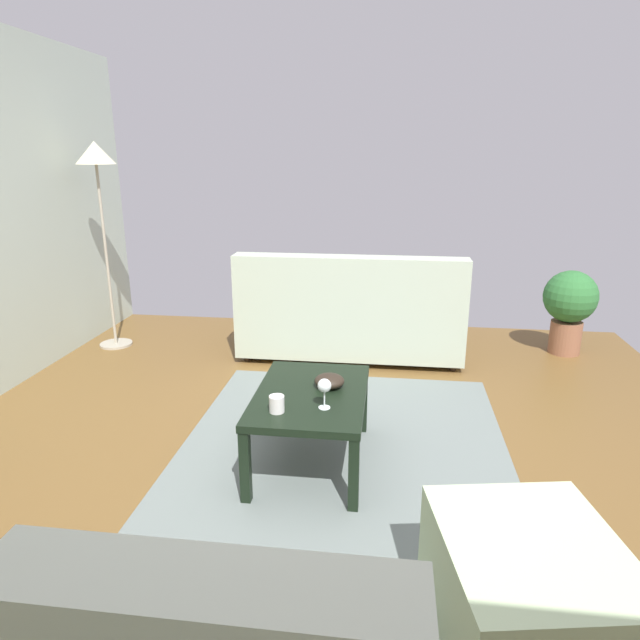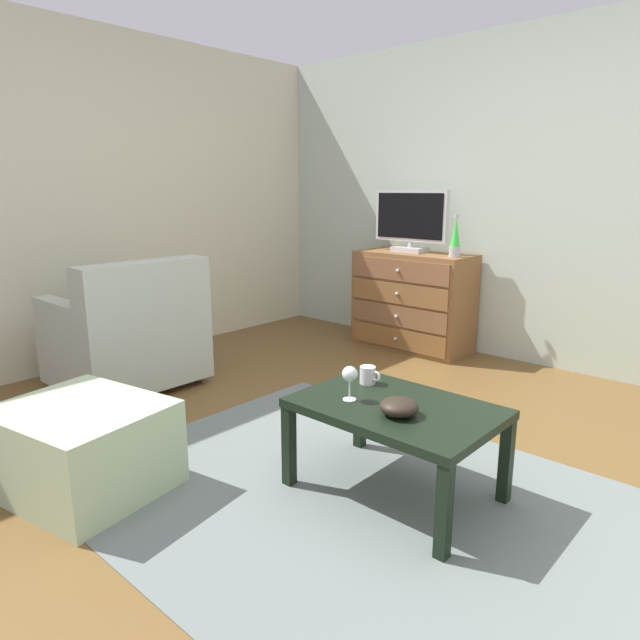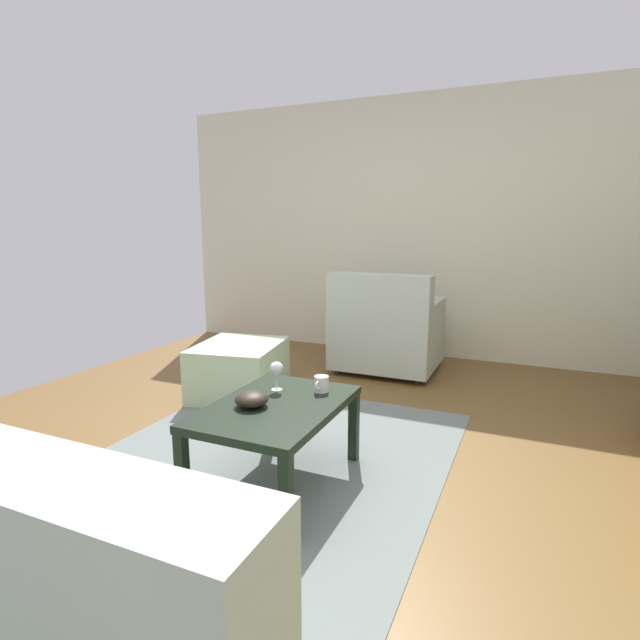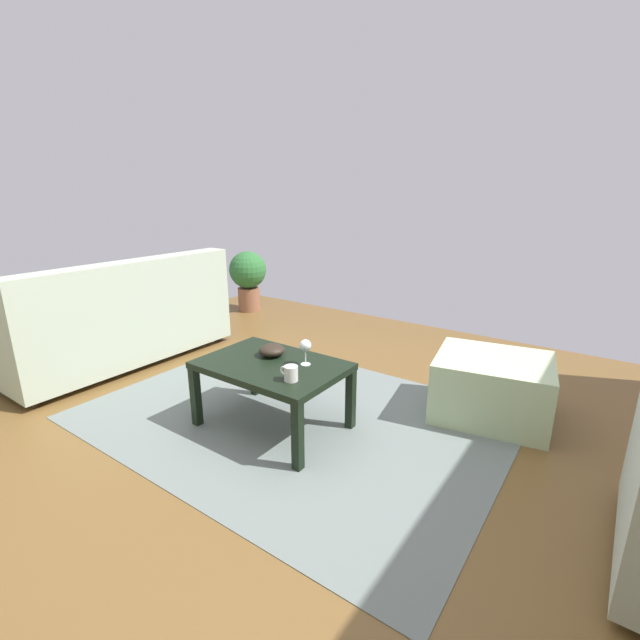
{
  "view_description": "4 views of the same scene",
  "coord_description": "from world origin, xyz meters",
  "px_view_note": "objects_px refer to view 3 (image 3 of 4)",
  "views": [
    {
      "loc": [
        -2.5,
        -0.44,
        1.66
      ],
      "look_at": [
        0.12,
        -0.1,
        0.87
      ],
      "focal_mm": 31.27,
      "sensor_mm": 36.0,
      "label": 1
    },
    {
      "loc": [
        1.52,
        -1.96,
        1.34
      ],
      "look_at": [
        -0.06,
        -0.21,
        0.79
      ],
      "focal_mm": 31.38,
      "sensor_mm": 36.0,
      "label": 2
    },
    {
      "loc": [
        2.26,
        1.11,
        1.29
      ],
      "look_at": [
        0.18,
        0.18,
        0.86
      ],
      "focal_mm": 27.82,
      "sensor_mm": 36.0,
      "label": 3
    },
    {
      "loc": [
        -1.44,
        1.82,
        1.44
      ],
      "look_at": [
        -0.03,
        -0.17,
        0.71
      ],
      "focal_mm": 24.8,
      "sensor_mm": 36.0,
      "label": 4
    }
  ],
  "objects_px": {
    "wine_glass": "(277,369)",
    "mug": "(321,384)",
    "coffee_table": "(276,414)",
    "bowl_decorative": "(252,399)",
    "armchair": "(386,331)",
    "ottoman": "(239,369)"
  },
  "relations": [
    {
      "from": "coffee_table",
      "to": "wine_glass",
      "type": "relative_size",
      "value": 5.5
    },
    {
      "from": "bowl_decorative",
      "to": "ottoman",
      "type": "xyz_separation_m",
      "value": [
        -1.15,
        -0.82,
        -0.26
      ]
    },
    {
      "from": "wine_glass",
      "to": "bowl_decorative",
      "type": "height_order",
      "value": "wine_glass"
    },
    {
      "from": "coffee_table",
      "to": "bowl_decorative",
      "type": "relative_size",
      "value": 5.27
    },
    {
      "from": "mug",
      "to": "armchair",
      "type": "xyz_separation_m",
      "value": [
        -1.89,
        -0.2,
        -0.11
      ]
    },
    {
      "from": "coffee_table",
      "to": "armchair",
      "type": "distance_m",
      "value": 2.15
    },
    {
      "from": "mug",
      "to": "ottoman",
      "type": "relative_size",
      "value": 0.16
    },
    {
      "from": "mug",
      "to": "bowl_decorative",
      "type": "distance_m",
      "value": 0.4
    },
    {
      "from": "armchair",
      "to": "wine_glass",
      "type": "bearing_deg",
      "value": -0.81
    },
    {
      "from": "coffee_table",
      "to": "bowl_decorative",
      "type": "bearing_deg",
      "value": -49.92
    },
    {
      "from": "mug",
      "to": "coffee_table",
      "type": "bearing_deg",
      "value": -27.38
    },
    {
      "from": "coffee_table",
      "to": "mug",
      "type": "xyz_separation_m",
      "value": [
        -0.25,
        0.13,
        0.1
      ]
    },
    {
      "from": "wine_glass",
      "to": "bowl_decorative",
      "type": "relative_size",
      "value": 0.96
    },
    {
      "from": "coffee_table",
      "to": "armchair",
      "type": "height_order",
      "value": "armchair"
    },
    {
      "from": "wine_glass",
      "to": "mug",
      "type": "relative_size",
      "value": 1.38
    },
    {
      "from": "armchair",
      "to": "ottoman",
      "type": "xyz_separation_m",
      "value": [
        1.08,
        -0.85,
        -0.16
      ]
    },
    {
      "from": "wine_glass",
      "to": "bowl_decorative",
      "type": "xyz_separation_m",
      "value": [
        0.26,
        0.0,
        -0.08
      ]
    },
    {
      "from": "armchair",
      "to": "ottoman",
      "type": "height_order",
      "value": "armchair"
    },
    {
      "from": "mug",
      "to": "armchair",
      "type": "bearing_deg",
      "value": -173.96
    },
    {
      "from": "coffee_table",
      "to": "ottoman",
      "type": "xyz_separation_m",
      "value": [
        -1.07,
        -0.92,
        -0.17
      ]
    },
    {
      "from": "coffee_table",
      "to": "ottoman",
      "type": "bearing_deg",
      "value": -139.38
    },
    {
      "from": "coffee_table",
      "to": "wine_glass",
      "type": "xyz_separation_m",
      "value": [
        -0.18,
        -0.1,
        0.17
      ]
    }
  ]
}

